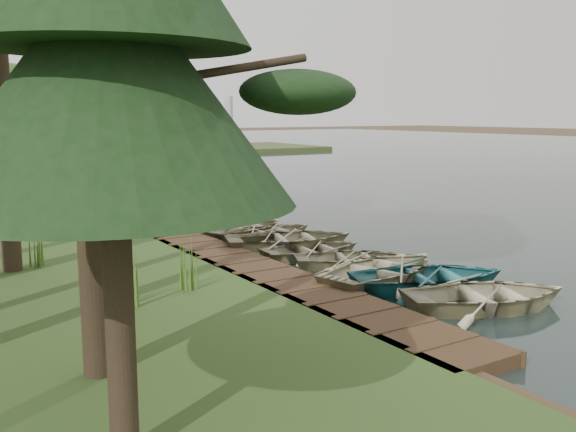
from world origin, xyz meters
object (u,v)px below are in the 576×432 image
rowboat_1 (430,274)px  stored_rowboat (36,217)px  rowboat_2 (385,266)px  boardwalk (243,267)px  rowboat_0 (488,292)px  pine_tree (106,3)px

rowboat_1 → stored_rowboat: size_ratio=1.18×
rowboat_1 → rowboat_2: bearing=43.1°
boardwalk → rowboat_0: size_ratio=4.52×
rowboat_0 → stored_rowboat: stored_rowboat is taller
boardwalk → rowboat_0: bearing=-63.6°
rowboat_0 → pine_tree: bearing=125.0°
rowboat_1 → stored_rowboat: (-6.15, 12.32, 0.19)m
rowboat_1 → stored_rowboat: bearing=47.2°
pine_tree → stored_rowboat: bearing=82.0°
rowboat_2 → rowboat_0: bearing=174.7°
rowboat_0 → rowboat_2: size_ratio=0.93×
rowboat_1 → pine_tree: bearing=134.8°
pine_tree → rowboat_0: bearing=13.9°
boardwalk → rowboat_1: bearing=-54.2°
rowboat_2 → pine_tree: (-7.98, -4.83, 4.72)m
rowboat_1 → stored_rowboat: 13.77m
boardwalk → pine_tree: size_ratio=2.02×
rowboat_0 → rowboat_1: size_ratio=0.97×
rowboat_1 → pine_tree: size_ratio=0.46×
pine_tree → rowboat_2: bearing=31.2°
rowboat_0 → pine_tree: size_ratio=0.45×
rowboat_0 → pine_tree: pine_tree is taller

